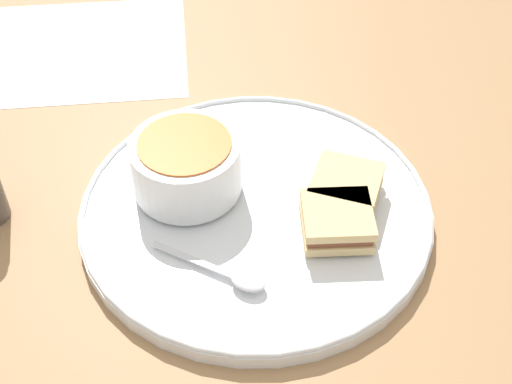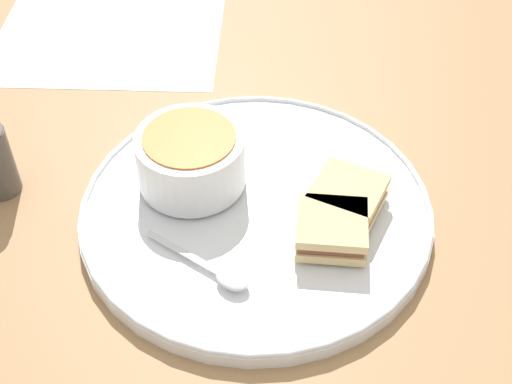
% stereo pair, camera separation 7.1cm
% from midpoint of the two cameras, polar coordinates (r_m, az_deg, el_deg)
% --- Properties ---
extents(ground_plane, '(2.40, 2.40, 0.00)m').
position_cam_midpoint_polar(ground_plane, '(0.74, 2.76, -2.07)').
color(ground_plane, '#9E754C').
extents(plate, '(0.36, 0.36, 0.02)m').
position_cam_midpoint_polar(plate, '(0.73, 2.79, -1.53)').
color(plate, white).
rests_on(plate, ground_plane).
extents(soup_bowl, '(0.11, 0.11, 0.06)m').
position_cam_midpoint_polar(soup_bowl, '(0.73, -2.45, 2.56)').
color(soup_bowl, white).
rests_on(soup_bowl, plate).
extents(spoon, '(0.08, 0.11, 0.01)m').
position_cam_midpoint_polar(spoon, '(0.66, 0.53, -6.78)').
color(spoon, silver).
rests_on(spoon, plate).
extents(sandwich_half_near, '(0.07, 0.07, 0.03)m').
position_cam_midpoint_polar(sandwich_half_near, '(0.69, 9.02, -3.11)').
color(sandwich_half_near, '#DBBC7F').
rests_on(sandwich_half_near, plate).
extents(sandwich_half_far, '(0.09, 0.09, 0.03)m').
position_cam_midpoint_polar(sandwich_half_far, '(0.72, 10.15, -0.40)').
color(sandwich_half_far, '#DBBC7F').
rests_on(sandwich_half_far, plate).
extents(menu_sheet, '(0.24, 0.31, 0.00)m').
position_cam_midpoint_polar(menu_sheet, '(1.01, -9.71, 12.09)').
color(menu_sheet, white).
rests_on(menu_sheet, ground_plane).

